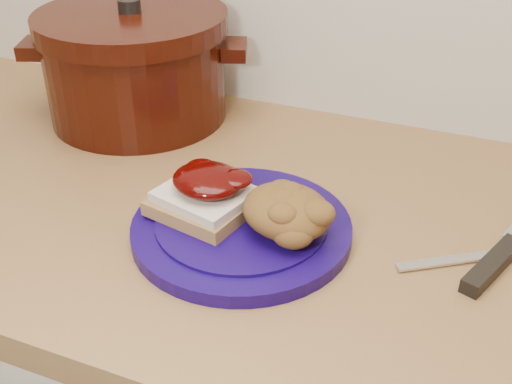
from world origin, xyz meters
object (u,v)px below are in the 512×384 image
at_px(butter_knife, 469,258).
at_px(dutch_oven, 135,65).
at_px(chef_knife, 508,248).
at_px(plate, 242,229).
at_px(pepper_grinder, 168,89).

height_order(butter_knife, dutch_oven, dutch_oven).
xyz_separation_m(chef_knife, dutch_oven, (-0.57, 0.16, 0.08)).
bearing_deg(chef_knife, plate, 125.56).
distance_m(plate, dutch_oven, 0.38).
xyz_separation_m(chef_knife, butter_knife, (-0.04, -0.03, -0.01)).
distance_m(plate, pepper_grinder, 0.32).
bearing_deg(butter_knife, pepper_grinder, 125.67).
height_order(plate, chef_knife, same).
bearing_deg(pepper_grinder, chef_knife, -15.94).
xyz_separation_m(chef_knife, pepper_grinder, (-0.51, 0.14, 0.05)).
relative_size(chef_knife, dutch_oven, 0.77).
distance_m(plate, butter_knife, 0.26).
bearing_deg(pepper_grinder, plate, -45.92).
relative_size(plate, chef_knife, 0.89).
xyz_separation_m(plate, pepper_grinder, (-0.22, 0.22, 0.05)).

